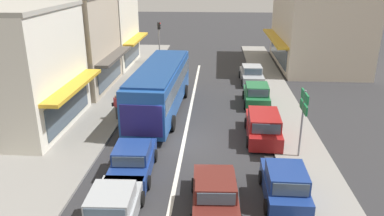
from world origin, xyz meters
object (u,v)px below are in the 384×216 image
(sedan_behind_bus_near, at_px, (112,210))
(traffic_light_downstreet, at_px, (159,36))
(city_bus, at_px, (160,86))
(pedestrian_with_handbag_near, at_px, (117,105))
(sedan_adjacent_lane_lead, at_px, (215,196))
(sedan_queue_gap_filler, at_px, (133,161))
(parked_sedan_kerb_rear, at_px, (252,75))
(parked_wagon_kerb_second, at_px, (263,126))
(parked_hatchback_kerb_third, at_px, (256,95))
(directional_road_sign, at_px, (304,108))
(parked_hatchback_kerb_front, at_px, (285,185))

(sedan_behind_bus_near, bearing_deg, traffic_light_downstreet, 94.60)
(city_bus, relative_size, pedestrian_with_handbag_near, 6.71)
(sedan_adjacent_lane_lead, relative_size, sedan_behind_bus_near, 1.00)
(sedan_queue_gap_filler, bearing_deg, parked_sedan_kerb_rear, 66.96)
(parked_wagon_kerb_second, xyz_separation_m, parked_hatchback_kerb_third, (0.16, 5.73, -0.04))
(sedan_adjacent_lane_lead, height_order, sedan_behind_bus_near, same)
(sedan_queue_gap_filler, distance_m, directional_road_sign, 8.55)
(parked_wagon_kerb_second, bearing_deg, sedan_behind_bus_near, -128.06)
(sedan_queue_gap_filler, relative_size, traffic_light_downstreet, 1.01)
(city_bus, height_order, parked_hatchback_kerb_front, city_bus)
(sedan_queue_gap_filler, relative_size, parked_wagon_kerb_second, 0.94)
(pedestrian_with_handbag_near, bearing_deg, sedan_adjacent_lane_lead, -55.23)
(sedan_queue_gap_filler, bearing_deg, city_bus, 89.28)
(traffic_light_downstreet, bearing_deg, sedan_queue_gap_filler, -84.76)
(sedan_queue_gap_filler, bearing_deg, sedan_adjacent_lane_lead, -33.71)
(sedan_behind_bus_near, distance_m, parked_hatchback_kerb_front, 6.94)
(parked_wagon_kerb_second, height_order, traffic_light_downstreet, traffic_light_downstreet)
(parked_wagon_kerb_second, relative_size, parked_sedan_kerb_rear, 1.07)
(city_bus, bearing_deg, parked_hatchback_kerb_third, 17.13)
(sedan_behind_bus_near, relative_size, parked_wagon_kerb_second, 0.94)
(sedan_behind_bus_near, distance_m, directional_road_sign, 10.12)
(sedan_adjacent_lane_lead, bearing_deg, pedestrian_with_handbag_near, 124.77)
(sedan_queue_gap_filler, distance_m, parked_hatchback_kerb_third, 12.12)
(parked_hatchback_kerb_front, xyz_separation_m, pedestrian_with_handbag_near, (-9.05, 8.03, 0.36))
(sedan_adjacent_lane_lead, height_order, parked_hatchback_kerb_third, parked_hatchback_kerb_third)
(sedan_adjacent_lane_lead, distance_m, directional_road_sign, 6.62)
(city_bus, xyz_separation_m, traffic_light_downstreet, (-2.12, 13.84, 0.97))
(sedan_adjacent_lane_lead, xyz_separation_m, directional_road_sign, (4.20, 4.69, 2.04))
(parked_hatchback_kerb_front, bearing_deg, parked_wagon_kerb_second, 91.95)
(parked_sedan_kerb_rear, distance_m, pedestrian_with_handbag_near, 13.17)
(sedan_adjacent_lane_lead, distance_m, pedestrian_with_handbag_near, 10.88)
(city_bus, height_order, parked_wagon_kerb_second, city_bus)
(city_bus, xyz_separation_m, parked_wagon_kerb_second, (6.36, -3.72, -1.14))
(parked_hatchback_kerb_front, relative_size, parked_wagon_kerb_second, 0.82)
(parked_wagon_kerb_second, bearing_deg, directional_road_sign, -55.69)
(parked_sedan_kerb_rear, relative_size, directional_road_sign, 1.18)
(parked_hatchback_kerb_front, bearing_deg, traffic_light_downstreet, 110.17)
(sedan_behind_bus_near, height_order, traffic_light_downstreet, traffic_light_downstreet)
(city_bus, xyz_separation_m, parked_hatchback_kerb_front, (6.56, -9.79, -1.17))
(parked_wagon_kerb_second, xyz_separation_m, traffic_light_downstreet, (-8.47, 17.56, 2.11))
(sedan_queue_gap_filler, xyz_separation_m, pedestrian_with_handbag_near, (-2.38, 6.39, 0.40))
(parked_hatchback_kerb_third, bearing_deg, city_bus, -162.87)
(sedan_adjacent_lane_lead, xyz_separation_m, traffic_light_downstreet, (-5.84, 24.53, 2.19))
(parked_wagon_kerb_second, bearing_deg, city_bus, 149.65)
(city_bus, distance_m, sedan_queue_gap_filler, 8.24)
(sedan_adjacent_lane_lead, distance_m, traffic_light_downstreet, 25.31)
(sedan_adjacent_lane_lead, xyz_separation_m, sedan_behind_bus_near, (-3.77, -1.20, 0.00))
(parked_hatchback_kerb_third, bearing_deg, parked_sedan_kerb_rear, 88.71)
(sedan_adjacent_lane_lead, bearing_deg, directional_road_sign, 48.20)
(traffic_light_downstreet, xyz_separation_m, pedestrian_with_handbag_near, (-0.37, -15.60, -1.79))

